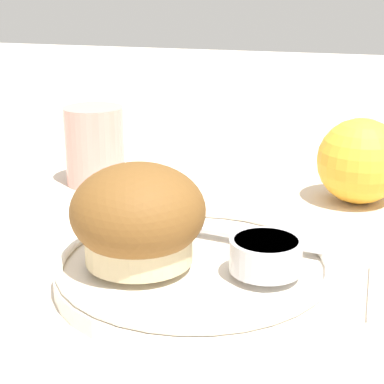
% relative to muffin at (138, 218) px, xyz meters
% --- Properties ---
extents(ground_plane, '(3.00, 3.00, 0.00)m').
position_rel_muffin_xyz_m(ground_plane, '(0.05, 0.03, -0.05)').
color(ground_plane, beige).
extents(plate, '(0.21, 0.21, 0.02)m').
position_rel_muffin_xyz_m(plate, '(0.04, 0.02, -0.04)').
color(plate, silver).
rests_on(plate, ground_plane).
extents(muffin, '(0.10, 0.10, 0.07)m').
position_rel_muffin_xyz_m(muffin, '(0.00, 0.00, 0.00)').
color(muffin, beige).
rests_on(muffin, plate).
extents(cream_ramekin, '(0.05, 0.05, 0.02)m').
position_rel_muffin_xyz_m(cream_ramekin, '(0.09, 0.01, -0.02)').
color(cream_ramekin, silver).
rests_on(cream_ramekin, plate).
extents(berry_pair, '(0.03, 0.01, 0.01)m').
position_rel_muffin_xyz_m(berry_pair, '(0.01, 0.06, -0.03)').
color(berry_pair, '#4C194C').
rests_on(berry_pair, plate).
extents(butter_knife, '(0.18, 0.04, 0.00)m').
position_rel_muffin_xyz_m(butter_knife, '(0.04, 0.07, -0.03)').
color(butter_knife, silver).
rests_on(butter_knife, plate).
extents(orange_fruit, '(0.09, 0.09, 0.09)m').
position_rel_muffin_xyz_m(orange_fruit, '(0.15, 0.23, -0.01)').
color(orange_fruit, '#F4A82D').
rests_on(orange_fruit, ground_plane).
extents(juice_glass, '(0.06, 0.06, 0.09)m').
position_rel_muffin_xyz_m(juice_glass, '(-0.13, 0.22, -0.01)').
color(juice_glass, '#E5998C').
rests_on(juice_glass, ground_plane).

